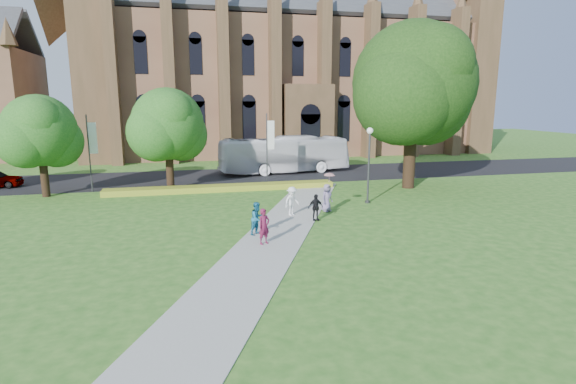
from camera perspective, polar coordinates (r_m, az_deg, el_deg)
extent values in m
plane|color=#295F1C|center=(23.65, -0.58, -5.70)|extent=(160.00, 160.00, 0.00)
cube|color=black|center=(42.91, -6.47, 2.01)|extent=(160.00, 10.00, 0.02)
cube|color=#B2B2A8|center=(24.58, -1.10, -4.99)|extent=(15.58, 28.54, 0.04)
cube|color=gold|center=(36.01, -8.33, 0.51)|extent=(18.00, 1.40, 0.45)
cube|color=brown|center=(63.85, 0.29, 12.79)|extent=(52.00, 16.00, 17.00)
cube|color=brown|center=(55.99, -23.82, 14.09)|extent=(3.50, 3.50, 21.00)
cube|color=brown|center=(67.82, 23.00, 13.52)|extent=(3.50, 3.50, 21.00)
cube|color=brown|center=(55.17, 2.50, 8.84)|extent=(6.00, 2.50, 9.00)
cylinder|color=#38383D|center=(31.48, 10.20, 2.90)|extent=(0.14, 0.14, 4.80)
sphere|color=white|center=(31.21, 10.37, 7.66)|extent=(0.44, 0.44, 0.44)
cylinder|color=#38383D|center=(31.90, 10.05, -1.23)|extent=(0.36, 0.36, 0.15)
cylinder|color=#332114|center=(37.79, 15.24, 5.45)|extent=(0.96, 0.96, 6.60)
sphere|color=black|center=(37.64, 15.65, 13.19)|extent=(9.60, 9.60, 9.60)
cylinder|color=#332114|center=(37.76, -28.59, 2.35)|extent=(0.56, 0.56, 3.85)
sphere|color=#1A5419|center=(37.48, -29.02, 6.84)|extent=(5.20, 5.20, 5.20)
cylinder|color=#332114|center=(36.89, -14.80, 3.40)|extent=(0.60, 0.60, 4.12)
sphere|color=#1A5419|center=(36.61, -15.06, 8.35)|extent=(5.60, 5.60, 5.60)
cylinder|color=#38383D|center=(38.10, -2.69, 5.43)|extent=(0.10, 0.10, 6.00)
cube|color=white|center=(38.06, -2.19, 7.24)|extent=(0.60, 0.02, 2.40)
cylinder|color=#38383D|center=(38.12, -23.92, 4.47)|extent=(0.10, 0.10, 6.00)
cube|color=white|center=(37.95, -23.54, 6.30)|extent=(0.60, 0.02, 2.40)
imported|color=silver|center=(44.50, -0.45, 4.77)|extent=(13.21, 4.71, 3.60)
imported|color=maroon|center=(22.16, -3.06, -4.38)|extent=(0.78, 0.69, 1.79)
imported|color=#1B6487|center=(23.72, -3.90, -3.36)|extent=(1.09, 1.05, 1.77)
imported|color=white|center=(27.72, 0.51, -1.15)|extent=(1.33, 1.16, 1.78)
imported|color=black|center=(26.55, 3.52, -1.95)|extent=(0.96, 0.48, 1.58)
imported|color=slate|center=(28.79, 4.95, -0.73)|extent=(1.03, 0.95, 1.77)
imported|color=#DB9BB9|center=(28.72, 5.27, 1.66)|extent=(0.80, 0.80, 0.61)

